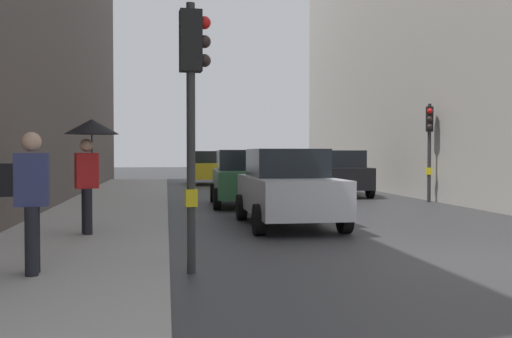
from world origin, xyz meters
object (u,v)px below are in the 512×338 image
car_blue_van (268,165)px  car_dark_suv (338,173)px  car_yellow_taxi (207,168)px  pedestrian_with_umbrella (90,144)px  traffic_light_near_left (193,88)px  car_green_estate (243,178)px  car_silver_hatchback (288,188)px  pedestrian_with_grey_backpack (28,194)px  traffic_light_mid_street (429,134)px

car_blue_van → car_dark_suv: bearing=-89.8°
car_yellow_taxi → pedestrian_with_umbrella: bearing=-100.0°
traffic_light_near_left → car_green_estate: size_ratio=0.87×
car_dark_suv → car_green_estate: same height
car_silver_hatchback → pedestrian_with_umbrella: bearing=-156.0°
car_green_estate → traffic_light_near_left: bearing=-101.3°
pedestrian_with_grey_backpack → car_blue_van: bearing=74.7°
traffic_light_mid_street → car_green_estate: 6.51m
car_dark_suv → car_blue_van: size_ratio=1.01×
car_dark_suv → car_blue_van: same height
traffic_light_mid_street → pedestrian_with_umbrella: size_ratio=1.55×
car_yellow_taxi → car_silver_hatchback: size_ratio=1.01×
traffic_light_near_left → car_green_estate: 10.71m
car_yellow_taxi → car_green_estate: same height
car_green_estate → pedestrian_with_umbrella: pedestrian_with_umbrella is taller
car_dark_suv → pedestrian_with_umbrella: (-8.03, -10.82, 0.96)m
car_green_estate → pedestrian_with_grey_backpack: (-4.12, -10.92, 0.29)m
car_silver_hatchback → traffic_light_near_left: bearing=-115.6°
traffic_light_mid_street → car_blue_van: traffic_light_mid_street is taller
traffic_light_near_left → pedestrian_with_grey_backpack: bearing=-165.1°
car_blue_van → pedestrian_with_umbrella: bearing=-106.7°
car_green_estate → car_silver_hatchback: bearing=-86.6°
traffic_light_mid_street → car_green_estate: bearing=-178.4°
car_blue_van → pedestrian_with_umbrella: (-7.96, -26.47, 0.96)m
car_blue_van → car_green_estate: bearing=-102.1°
car_silver_hatchback → pedestrian_with_grey_backpack: 7.09m
car_blue_van → car_green_estate: 19.67m
traffic_light_mid_street → car_silver_hatchback: bearing=-137.3°
car_yellow_taxi → pedestrian_with_grey_backpack: pedestrian_with_grey_backpack is taller
car_green_estate → pedestrian_with_grey_backpack: bearing=-110.7°
car_green_estate → pedestrian_with_umbrella: bearing=-117.9°
traffic_light_near_left → car_blue_van: size_ratio=0.87×
car_green_estate → pedestrian_with_grey_backpack: pedestrian_with_grey_backpack is taller
car_yellow_taxi → pedestrian_with_umbrella: size_ratio=1.98×
car_blue_van → pedestrian_with_grey_backpack: bearing=-105.3°
traffic_light_near_left → pedestrian_with_umbrella: size_ratio=1.74×
car_silver_hatchback → car_dark_suv: bearing=66.6°
traffic_light_mid_street → car_yellow_taxi: traffic_light_mid_street is taller
pedestrian_with_umbrella → traffic_light_near_left: bearing=-60.7°
car_dark_suv → car_green_estate: (-4.20, -3.58, 0.00)m
traffic_light_near_left → pedestrian_with_grey_backpack: 2.55m
car_yellow_taxi → car_blue_van: (4.39, 6.22, 0.00)m
car_blue_van → car_silver_hatchback: (-3.82, -24.63, 0.00)m
car_green_estate → car_dark_suv: bearing=40.4°
car_silver_hatchback → traffic_light_mid_street: bearing=42.7°
traffic_light_near_left → car_dark_suv: traffic_light_near_left is taller
traffic_light_near_left → traffic_light_mid_street: 13.50m
car_yellow_taxi → traffic_light_mid_street: bearing=-62.8°
car_silver_hatchback → car_green_estate: 5.41m
car_blue_van → pedestrian_with_grey_backpack: (-8.26, -30.15, 0.29)m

